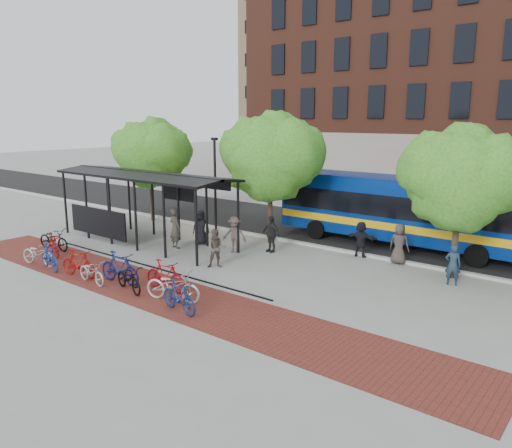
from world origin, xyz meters
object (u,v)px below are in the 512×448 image
Objects in this scene: lamp_post_left at (215,182)px; bike_7 at (120,268)px; pedestrian_4 at (271,234)px; pedestrian_0 at (201,227)px; bike_1 at (53,245)px; bike_2 at (39,254)px; bike_5 at (79,263)px; pedestrian_3 at (234,235)px; tree_c at (464,175)px; tree_b at (273,154)px; pedestrian_7 at (453,265)px; bike_11 at (179,297)px; bike_9 at (165,276)px; pedestrian_1 at (175,228)px; pedestrian_6 at (399,244)px; bike_6 at (92,272)px; tree_a at (152,151)px; pedestrian_5 at (361,239)px; bus_shelter at (142,183)px; bike_8 at (129,278)px; bike_10 at (173,286)px; pedestrian_8 at (216,248)px; bike_0 at (54,239)px; bike_3 at (49,256)px; bus at (402,207)px.

lamp_post_left is 9.74m from bike_7.
pedestrian_0 is at bearing -159.25° from pedestrian_4.
bike_1 is 0.90× the size of bike_2.
pedestrian_3 reaches higher than bike_5.
tree_c reaches higher than bike_7.
tree_b is 3.37× the size of bike_2.
bike_7 is at bearing 19.14° from pedestrian_7.
bike_11 is (8.58, 0.11, 0.03)m from bike_2.
lamp_post_left is at bearing 119.97° from pedestrian_3.
pedestrian_1 is at bearing 40.24° from bike_9.
bike_7 is at bearing 48.16° from pedestrian_6.
bike_6 is (4.77, -1.18, -0.07)m from bike_1.
tree_a is at bearing 39.33° from bike_7.
bike_5 is at bearing 50.53° from pedestrian_5.
bus_shelter reaches higher than bike_1.
tree_c reaches higher than pedestrian_3.
bus_shelter is 5.69× the size of bike_8.
bike_10 is (0.99, -0.54, -0.03)m from bike_9.
pedestrian_0 is at bearing 28.97° from bus_shelter.
pedestrian_5 is (4.91, 3.05, -0.05)m from pedestrian_3.
bus_shelter is 5.09m from bike_1.
pedestrian_8 is at bearing -90.66° from pedestrian_3.
pedestrian_0 reaches higher than bike_0.
pedestrian_7 is at bearing -64.64° from bike_5.
bike_6 is 11.60m from pedestrian_5.
bus is at bearing -26.11° from bike_3.
bike_1 is at bearing 67.60° from bike_3.
tree_a is 11.74m from bike_5.
pedestrian_5 is at bearing -36.07° from pedestrian_7.
pedestrian_8 reaches higher than bike_6.
tree_b reaches higher than bus_shelter.
pedestrian_7 is (9.16, -0.96, -3.67)m from tree_b.
bike_7 is (5.61, -0.51, 0.09)m from bike_1.
pedestrian_3 is at bearing -6.45° from bike_6.
pedestrian_6 is 7.82m from pedestrian_8.
bike_6 is at bearing -117.63° from bus.
tree_a is 0.96× the size of tree_b.
pedestrian_7 is (13.26, -1.21, -1.96)m from lamp_post_left.
tree_a is 3.64× the size of pedestrian_0.
bike_7 is (8.26, -8.64, -3.62)m from tree_a.
bike_3 is (0.73, -5.55, -2.43)m from bus_shelter.
pedestrian_1 is at bearing 26.51° from pedestrian_5.
pedestrian_8 reaches higher than bike_0.
bus_shelter is 10.26m from bike_11.
bike_7 is at bearing 57.11° from pedestrian_5.
pedestrian_0 is at bearing -96.40° from pedestrian_1.
pedestrian_4 is at bearing 7.19° from bike_8.
tree_a reaches higher than pedestrian_4.
bike_7 reaches higher than bike_10.
pedestrian_7 is at bearing -5.99° from tree_b.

